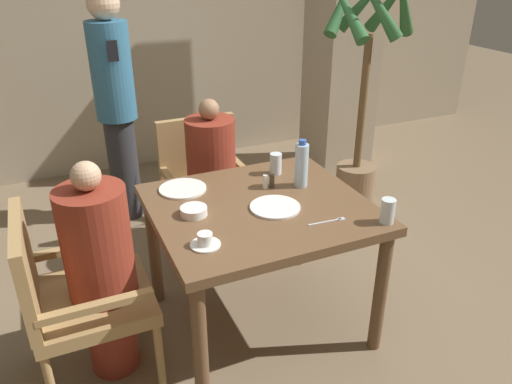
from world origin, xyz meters
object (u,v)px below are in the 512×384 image
(chair_left_side, at_px, (72,292))
(glass_tall_mid, at_px, (276,164))
(diner_in_far_chair, at_px, (212,180))
(plate_main_right, at_px, (183,189))
(water_bottle, at_px, (301,165))
(chair_far_side, at_px, (205,181))
(potted_palm, at_px, (363,94))
(standing_host, at_px, (116,103))
(diner_in_left_chair, at_px, (101,270))
(teacup_with_saucer, at_px, (205,241))
(glass_tall_near, at_px, (388,211))
(bowl_small, at_px, (194,211))
(plate_main_left, at_px, (275,207))

(chair_left_side, distance_m, glass_tall_mid, 1.30)
(diner_in_far_chair, bearing_deg, plate_main_right, -125.51)
(diner_in_far_chair, height_order, water_bottle, diner_in_far_chair)
(chair_far_side, bearing_deg, chair_left_side, -136.51)
(potted_palm, bearing_deg, standing_host, 162.91)
(diner_in_left_chair, xyz_separation_m, glass_tall_mid, (1.07, 0.32, 0.24))
(chair_far_side, distance_m, diner_in_far_chair, 0.16)
(chair_left_side, bearing_deg, teacup_with_saucer, -24.03)
(diner_in_far_chair, distance_m, standing_host, 1.01)
(plate_main_right, height_order, glass_tall_near, glass_tall_near)
(diner_in_left_chair, distance_m, bowl_small, 0.52)
(chair_far_side, bearing_deg, teacup_with_saucer, -108.06)
(bowl_small, bearing_deg, potted_palm, 31.12)
(glass_tall_near, bearing_deg, diner_in_left_chair, 162.40)
(water_bottle, bearing_deg, plate_main_left, -143.49)
(water_bottle, bearing_deg, chair_left_side, -174.83)
(plate_main_left, bearing_deg, potted_palm, 40.94)
(chair_far_side, xyz_separation_m, potted_palm, (1.35, 0.14, 0.43))
(plate_main_right, distance_m, water_bottle, 0.67)
(diner_in_left_chair, height_order, teacup_with_saucer, diner_in_left_chair)
(diner_in_far_chair, height_order, standing_host, standing_host)
(bowl_small, height_order, water_bottle, water_bottle)
(plate_main_right, height_order, bowl_small, bowl_small)
(diner_in_left_chair, height_order, potted_palm, potted_palm)
(chair_far_side, bearing_deg, glass_tall_mid, -67.57)
(standing_host, relative_size, bowl_small, 12.90)
(chair_left_side, height_order, diner_in_left_chair, diner_in_left_chair)
(bowl_small, xyz_separation_m, water_bottle, (0.65, 0.08, 0.11))
(diner_in_left_chair, relative_size, potted_palm, 0.59)
(potted_palm, height_order, water_bottle, potted_palm)
(diner_in_left_chair, relative_size, bowl_small, 8.53)
(plate_main_left, relative_size, teacup_with_saucer, 1.88)
(chair_left_side, relative_size, teacup_with_saucer, 6.64)
(plate_main_right, distance_m, bowl_small, 0.30)
(plate_main_left, xyz_separation_m, plate_main_right, (-0.37, 0.40, 0.00))
(water_bottle, bearing_deg, teacup_with_saucer, -151.30)
(teacup_with_saucer, relative_size, glass_tall_near, 1.11)
(chair_left_side, relative_size, glass_tall_mid, 7.39)
(bowl_small, relative_size, water_bottle, 0.50)
(potted_palm, height_order, glass_tall_mid, potted_palm)
(chair_left_side, xyz_separation_m, bowl_small, (0.62, 0.03, 0.28))
(glass_tall_near, height_order, glass_tall_mid, same)
(chair_far_side, height_order, standing_host, standing_host)
(plate_main_right, height_order, water_bottle, water_bottle)
(plate_main_right, xyz_separation_m, bowl_small, (-0.03, -0.30, 0.02))
(plate_main_right, bearing_deg, diner_in_far_chair, 54.49)
(diner_in_far_chair, xyz_separation_m, bowl_small, (-0.35, -0.74, 0.21))
(diner_in_left_chair, bearing_deg, chair_left_side, 180.00)
(diner_in_far_chair, bearing_deg, bowl_small, -114.98)
(plate_main_right, xyz_separation_m, water_bottle, (0.62, -0.22, 0.12))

